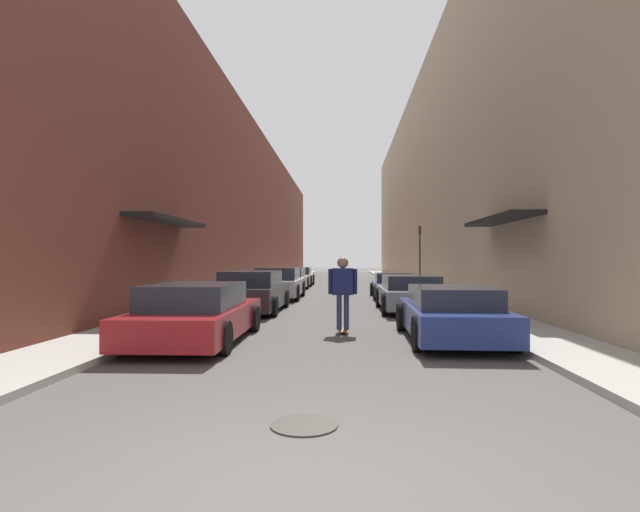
{
  "coord_description": "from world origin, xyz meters",
  "views": [
    {
      "loc": [
        0.41,
        -3.56,
        1.72
      ],
      "look_at": [
        -0.3,
        10.42,
        1.81
      ],
      "focal_mm": 28.0,
      "sensor_mm": 36.0,
      "label": 1
    }
  ],
  "objects_px": {
    "parked_car_left_3": "(289,279)",
    "parked_car_right_2": "(393,285)",
    "parked_car_left_2": "(278,284)",
    "parked_car_right_0": "(451,314)",
    "skateboarder": "(343,286)",
    "manhole_cover": "(304,425)",
    "parked_car_left_0": "(197,314)",
    "parked_car_right_1": "(410,293)",
    "parked_car_left_4": "(299,277)",
    "parked_car_left_1": "(252,292)",
    "traffic_light": "(420,249)"
  },
  "relations": [
    {
      "from": "skateboarder",
      "to": "manhole_cover",
      "type": "bearing_deg",
      "value": -93.21
    },
    {
      "from": "parked_car_left_2",
      "to": "traffic_light",
      "type": "xyz_separation_m",
      "value": [
        7.39,
        8.41,
        1.68
      ]
    },
    {
      "from": "traffic_light",
      "to": "parked_car_right_0",
      "type": "bearing_deg",
      "value": -96.57
    },
    {
      "from": "manhole_cover",
      "to": "skateboarder",
      "type": "bearing_deg",
      "value": 86.79
    },
    {
      "from": "traffic_light",
      "to": "parked_car_left_3",
      "type": "bearing_deg",
      "value": -159.21
    },
    {
      "from": "parked_car_right_2",
      "to": "traffic_light",
      "type": "distance_m",
      "value": 8.2
    },
    {
      "from": "parked_car_left_0",
      "to": "skateboarder",
      "type": "bearing_deg",
      "value": 25.64
    },
    {
      "from": "parked_car_right_0",
      "to": "skateboarder",
      "type": "xyz_separation_m",
      "value": [
        -2.29,
        1.0,
        0.52
      ]
    },
    {
      "from": "parked_car_left_2",
      "to": "parked_car_right_1",
      "type": "relative_size",
      "value": 0.97
    },
    {
      "from": "parked_car_right_2",
      "to": "skateboarder",
      "type": "relative_size",
      "value": 2.47
    },
    {
      "from": "parked_car_left_0",
      "to": "parked_car_left_4",
      "type": "distance_m",
      "value": 22.23
    },
    {
      "from": "parked_car_left_1",
      "to": "parked_car_left_0",
      "type": "bearing_deg",
      "value": -90.35
    },
    {
      "from": "parked_car_left_3",
      "to": "parked_car_right_2",
      "type": "xyz_separation_m",
      "value": [
        5.23,
        -4.79,
        -0.07
      ]
    },
    {
      "from": "parked_car_right_0",
      "to": "skateboarder",
      "type": "height_order",
      "value": "skateboarder"
    },
    {
      "from": "parked_car_left_0",
      "to": "parked_car_right_1",
      "type": "xyz_separation_m",
      "value": [
        5.23,
        6.48,
        0.01
      ]
    },
    {
      "from": "manhole_cover",
      "to": "parked_car_right_2",
      "type": "bearing_deg",
      "value": 81.58
    },
    {
      "from": "parked_car_right_2",
      "to": "parked_car_left_0",
      "type": "bearing_deg",
      "value": -113.14
    },
    {
      "from": "parked_car_left_4",
      "to": "parked_car_right_2",
      "type": "height_order",
      "value": "parked_car_left_4"
    },
    {
      "from": "parked_car_left_2",
      "to": "parked_car_right_0",
      "type": "relative_size",
      "value": 0.99
    },
    {
      "from": "parked_car_left_2",
      "to": "manhole_cover",
      "type": "xyz_separation_m",
      "value": [
        2.5,
        -16.56,
        -0.65
      ]
    },
    {
      "from": "parked_car_left_3",
      "to": "parked_car_left_4",
      "type": "bearing_deg",
      "value": 89.52
    },
    {
      "from": "skateboarder",
      "to": "manhole_cover",
      "type": "xyz_separation_m",
      "value": [
        -0.37,
        -6.55,
        -1.08
      ]
    },
    {
      "from": "parked_car_left_3",
      "to": "parked_car_right_1",
      "type": "relative_size",
      "value": 0.98
    },
    {
      "from": "parked_car_left_1",
      "to": "parked_car_left_2",
      "type": "relative_size",
      "value": 1.06
    },
    {
      "from": "parked_car_left_4",
      "to": "parked_car_left_1",
      "type": "bearing_deg",
      "value": -90.0
    },
    {
      "from": "manhole_cover",
      "to": "parked_car_left_3",
      "type": "bearing_deg",
      "value": 96.87
    },
    {
      "from": "parked_car_left_1",
      "to": "parked_car_left_3",
      "type": "xyz_separation_m",
      "value": [
        -0.04,
        10.99,
        -0.02
      ]
    },
    {
      "from": "parked_car_right_1",
      "to": "traffic_light",
      "type": "relative_size",
      "value": 1.28
    },
    {
      "from": "parked_car_right_2",
      "to": "manhole_cover",
      "type": "bearing_deg",
      "value": -98.42
    },
    {
      "from": "parked_car_left_2",
      "to": "manhole_cover",
      "type": "relative_size",
      "value": 6.38
    },
    {
      "from": "parked_car_right_2",
      "to": "skateboarder",
      "type": "height_order",
      "value": "skateboarder"
    },
    {
      "from": "parked_car_left_2",
      "to": "skateboarder",
      "type": "height_order",
      "value": "skateboarder"
    },
    {
      "from": "parked_car_right_1",
      "to": "traffic_light",
      "type": "bearing_deg",
      "value": 80.15
    },
    {
      "from": "parked_car_left_2",
      "to": "skateboarder",
      "type": "bearing_deg",
      "value": -74.03
    },
    {
      "from": "parked_car_left_3",
      "to": "manhole_cover",
      "type": "relative_size",
      "value": 6.46
    },
    {
      "from": "parked_car_left_0",
      "to": "parked_car_right_2",
      "type": "xyz_separation_m",
      "value": [
        5.22,
        12.21,
        -0.04
      ]
    },
    {
      "from": "parked_car_left_2",
      "to": "parked_car_right_1",
      "type": "xyz_separation_m",
      "value": [
        5.07,
        -4.98,
        -0.07
      ]
    },
    {
      "from": "parked_car_left_0",
      "to": "skateboarder",
      "type": "height_order",
      "value": "skateboarder"
    },
    {
      "from": "parked_car_left_0",
      "to": "parked_car_left_3",
      "type": "relative_size",
      "value": 1.06
    },
    {
      "from": "parked_car_left_0",
      "to": "parked_car_right_0",
      "type": "relative_size",
      "value": 1.06
    },
    {
      "from": "parked_car_left_3",
      "to": "parked_car_left_1",
      "type": "bearing_deg",
      "value": -89.77
    },
    {
      "from": "parked_car_right_2",
      "to": "parked_car_right_0",
      "type": "bearing_deg",
      "value": -89.53
    },
    {
      "from": "parked_car_right_0",
      "to": "skateboarder",
      "type": "relative_size",
      "value": 2.55
    },
    {
      "from": "parked_car_left_3",
      "to": "skateboarder",
      "type": "distance_m",
      "value": 15.85
    },
    {
      "from": "parked_car_right_1",
      "to": "parked_car_right_2",
      "type": "distance_m",
      "value": 5.73
    },
    {
      "from": "parked_car_left_4",
      "to": "parked_car_right_2",
      "type": "xyz_separation_m",
      "value": [
        5.18,
        -10.02,
        -0.05
      ]
    },
    {
      "from": "parked_car_right_1",
      "to": "parked_car_left_0",
      "type": "bearing_deg",
      "value": -128.89
    },
    {
      "from": "parked_car_right_1",
      "to": "manhole_cover",
      "type": "bearing_deg",
      "value": -102.51
    },
    {
      "from": "parked_car_left_2",
      "to": "traffic_light",
      "type": "relative_size",
      "value": 1.24
    },
    {
      "from": "skateboarder",
      "to": "parked_car_left_3",
      "type": "bearing_deg",
      "value": 101.03
    }
  ]
}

